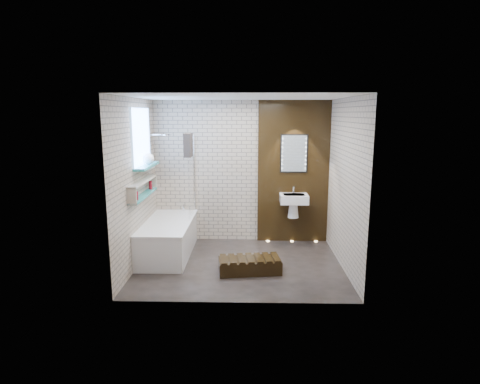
{
  "coord_description": "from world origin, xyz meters",
  "views": [
    {
      "loc": [
        0.15,
        -6.05,
        2.37
      ],
      "look_at": [
        0.0,
        0.15,
        1.15
      ],
      "focal_mm": 30.11,
      "sensor_mm": 36.0,
      "label": 1
    }
  ],
  "objects_px": {
    "bathtub": "(168,238)",
    "led_mirror": "(294,154)",
    "bath_screen": "(191,176)",
    "walnut_step": "(250,266)",
    "washbasin": "(294,202)"
  },
  "relations": [
    {
      "from": "bath_screen",
      "to": "walnut_step",
      "type": "distance_m",
      "value": 1.96
    },
    {
      "from": "led_mirror",
      "to": "walnut_step",
      "type": "relative_size",
      "value": 0.76
    },
    {
      "from": "bathtub",
      "to": "led_mirror",
      "type": "relative_size",
      "value": 2.49
    },
    {
      "from": "bathtub",
      "to": "led_mirror",
      "type": "distance_m",
      "value": 2.68
    },
    {
      "from": "washbasin",
      "to": "bath_screen",
      "type": "bearing_deg",
      "value": -174.22
    },
    {
      "from": "washbasin",
      "to": "led_mirror",
      "type": "distance_m",
      "value": 0.88
    },
    {
      "from": "bath_screen",
      "to": "led_mirror",
      "type": "relative_size",
      "value": 2.0
    },
    {
      "from": "bathtub",
      "to": "bath_screen",
      "type": "bearing_deg",
      "value": 51.1
    },
    {
      "from": "washbasin",
      "to": "led_mirror",
      "type": "bearing_deg",
      "value": 90.0
    },
    {
      "from": "bathtub",
      "to": "led_mirror",
      "type": "xyz_separation_m",
      "value": [
        2.17,
        0.78,
        1.36
      ]
    },
    {
      "from": "bathtub",
      "to": "led_mirror",
      "type": "bearing_deg",
      "value": 19.78
    },
    {
      "from": "led_mirror",
      "to": "washbasin",
      "type": "bearing_deg",
      "value": -90.0
    },
    {
      "from": "washbasin",
      "to": "led_mirror",
      "type": "height_order",
      "value": "led_mirror"
    },
    {
      "from": "walnut_step",
      "to": "washbasin",
      "type": "bearing_deg",
      "value": 60.03
    },
    {
      "from": "washbasin",
      "to": "walnut_step",
      "type": "distance_m",
      "value": 1.73
    }
  ]
}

